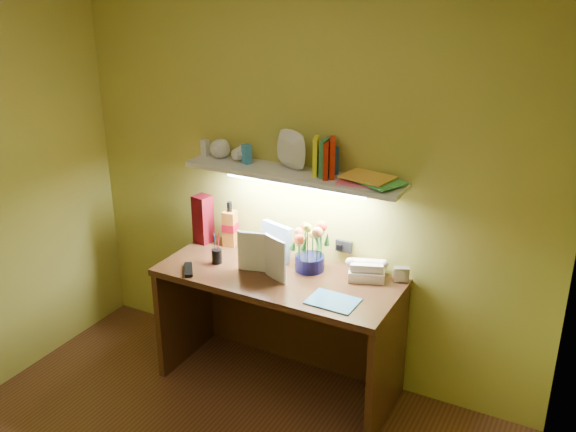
% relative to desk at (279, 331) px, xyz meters
% --- Properties ---
extents(desk, '(1.40, 0.60, 0.75)m').
position_rel_desk_xyz_m(desk, '(0.00, 0.00, 0.00)').
color(desk, '#391D0F').
rests_on(desk, ground).
extents(flower_bouquet, '(0.21, 0.21, 0.30)m').
position_rel_desk_xyz_m(flower_bouquet, '(0.13, 0.14, 0.53)').
color(flower_bouquet, '#090A33').
rests_on(flower_bouquet, desk).
extents(telephone, '(0.24, 0.21, 0.12)m').
position_rel_desk_xyz_m(telephone, '(0.46, 0.19, 0.43)').
color(telephone, white).
rests_on(telephone, desk).
extents(desk_clock, '(0.09, 0.07, 0.08)m').
position_rel_desk_xyz_m(desk_clock, '(0.65, 0.25, 0.42)').
color(desk_clock, silver).
rests_on(desk_clock, desk).
extents(whisky_bottle, '(0.09, 0.09, 0.29)m').
position_rel_desk_xyz_m(whisky_bottle, '(-0.46, 0.22, 0.52)').
color(whisky_bottle, '#BB6C23').
rests_on(whisky_bottle, desk).
extents(whisky_box, '(0.11, 0.11, 0.31)m').
position_rel_desk_xyz_m(whisky_box, '(-0.64, 0.18, 0.53)').
color(whisky_box, '#580711').
rests_on(whisky_box, desk).
extents(pen_cup, '(0.08, 0.08, 0.15)m').
position_rel_desk_xyz_m(pen_cup, '(-0.39, -0.04, 0.45)').
color(pen_cup, black).
rests_on(pen_cup, desk).
extents(art_card, '(0.22, 0.11, 0.22)m').
position_rel_desk_xyz_m(art_card, '(-0.12, 0.18, 0.48)').
color(art_card, white).
rests_on(art_card, desk).
extents(tv_remote, '(0.14, 0.16, 0.02)m').
position_rel_desk_xyz_m(tv_remote, '(-0.48, -0.21, 0.38)').
color(tv_remote, black).
rests_on(tv_remote, desk).
extents(blue_folder, '(0.26, 0.20, 0.01)m').
position_rel_desk_xyz_m(blue_folder, '(0.41, -0.14, 0.38)').
color(blue_folder, '#3488C5').
rests_on(blue_folder, desk).
extents(desk_book_a, '(0.18, 0.05, 0.24)m').
position_rel_desk_xyz_m(desk_book_a, '(-0.24, -0.05, 0.50)').
color(desk_book_a, silver).
rests_on(desk_book_a, desk).
extents(desk_book_b, '(0.17, 0.09, 0.25)m').
position_rel_desk_xyz_m(desk_book_b, '(-0.07, -0.02, 0.50)').
color(desk_book_b, silver).
rests_on(desk_book_b, desk).
extents(wall_shelf, '(1.31, 0.31, 0.24)m').
position_rel_desk_xyz_m(wall_shelf, '(0.00, 0.18, 0.96)').
color(wall_shelf, silver).
rests_on(wall_shelf, ground).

